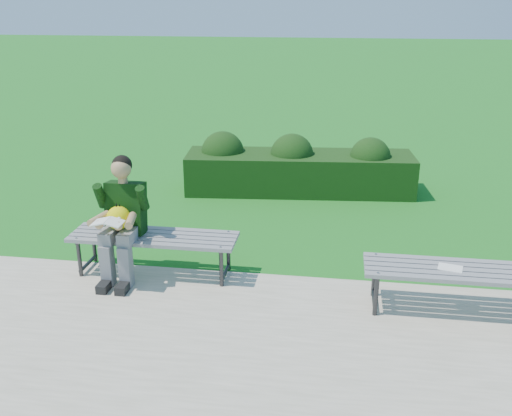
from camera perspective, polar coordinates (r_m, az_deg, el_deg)
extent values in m
plane|color=#307C1D|center=(6.27, 2.98, -6.90)|extent=(80.00, 80.00, 0.00)
cube|color=#A69D8C|center=(4.79, 0.81, -16.31)|extent=(30.00, 3.50, 0.02)
cube|color=#104211|center=(8.93, 4.35, 3.54)|extent=(3.55, 1.19, 0.60)
sphere|color=#104211|center=(9.04, -3.36, 5.54)|extent=(0.73, 0.73, 0.68)
sphere|color=#104211|center=(8.89, 3.60, 5.29)|extent=(0.73, 0.73, 0.67)
sphere|color=#104211|center=(8.90, 11.33, 4.96)|extent=(0.68, 0.68, 0.62)
cube|color=slate|center=(6.05, -10.83, -3.61)|extent=(1.80, 0.08, 0.04)
cube|color=slate|center=(6.14, -10.52, -3.22)|extent=(1.80, 0.08, 0.04)
cube|color=slate|center=(6.23, -10.22, -2.85)|extent=(1.80, 0.09, 0.04)
cube|color=slate|center=(6.32, -9.93, -2.48)|extent=(1.80, 0.09, 0.04)
cube|color=slate|center=(6.41, -9.64, -2.13)|extent=(1.80, 0.09, 0.04)
cylinder|color=#2D2D30|center=(6.45, -17.24, -4.86)|extent=(0.04, 0.04, 0.41)
cylinder|color=#2D2D30|center=(6.76, -15.90, -3.53)|extent=(0.04, 0.04, 0.41)
cylinder|color=#2D2D30|center=(6.53, -16.71, -2.71)|extent=(0.04, 0.42, 0.04)
cylinder|color=#2D2D30|center=(6.66, -16.43, -5.31)|extent=(0.04, 0.42, 0.04)
cylinder|color=gray|center=(6.33, -17.54, -2.88)|extent=(0.02, 0.02, 0.01)
cylinder|color=gray|center=(6.68, -16.04, -1.51)|extent=(0.02, 0.02, 0.01)
cylinder|color=#2D2D30|center=(5.96, -3.49, -6.02)|extent=(0.04, 0.04, 0.41)
cylinder|color=#2D2D30|center=(6.30, -2.78, -4.51)|extent=(0.04, 0.04, 0.41)
cylinder|color=#2D2D30|center=(6.05, -3.15, -3.68)|extent=(0.04, 0.42, 0.04)
cylinder|color=#2D2D30|center=(6.19, -3.10, -6.46)|extent=(0.04, 0.42, 0.04)
cylinder|color=gray|center=(5.84, -3.57, -3.91)|extent=(0.02, 0.02, 0.01)
cylinder|color=gray|center=(6.21, -2.79, -2.36)|extent=(0.02, 0.02, 0.01)
cube|color=slate|center=(5.55, 20.20, -6.86)|extent=(1.80, 0.08, 0.04)
cube|color=slate|center=(5.64, 20.00, -6.38)|extent=(1.80, 0.08, 0.04)
cube|color=slate|center=(5.73, 19.82, -5.92)|extent=(1.80, 0.08, 0.04)
cube|color=slate|center=(5.82, 19.64, -5.48)|extent=(1.80, 0.08, 0.04)
cube|color=slate|center=(5.91, 19.46, -5.05)|extent=(1.80, 0.08, 0.04)
cylinder|color=#2D2D30|center=(5.55, 11.91, -8.57)|extent=(0.04, 0.04, 0.41)
cylinder|color=#2D2D30|center=(5.89, 11.73, -6.80)|extent=(0.04, 0.04, 0.41)
cylinder|color=#2D2D30|center=(5.64, 11.95, -6.02)|extent=(0.04, 0.42, 0.04)
cylinder|color=#2D2D30|center=(5.79, 11.72, -8.93)|extent=(0.04, 0.42, 0.04)
cylinder|color=gray|center=(5.42, 12.11, -6.35)|extent=(0.02, 0.02, 0.01)
cylinder|color=gray|center=(5.80, 11.90, -4.53)|extent=(0.02, 0.02, 0.01)
cube|color=slate|center=(6.20, -14.24, -2.44)|extent=(0.14, 0.42, 0.13)
cube|color=slate|center=(6.13, -12.51, -2.57)|extent=(0.14, 0.42, 0.13)
cube|color=slate|center=(6.16, -14.63, -5.57)|extent=(0.12, 0.13, 0.45)
cube|color=slate|center=(6.09, -12.89, -5.73)|extent=(0.12, 0.13, 0.45)
cube|color=black|center=(6.16, -14.84, -7.47)|extent=(0.11, 0.26, 0.09)
cube|color=black|center=(6.09, -13.09, -7.66)|extent=(0.11, 0.26, 0.09)
cube|color=black|center=(6.26, -12.88, 0.01)|extent=(0.40, 0.30, 0.59)
cylinder|color=tan|center=(6.14, -13.18, 2.75)|extent=(0.10, 0.10, 0.08)
sphere|color=tan|center=(6.08, -13.34, 3.86)|extent=(0.21, 0.21, 0.21)
sphere|color=black|center=(6.10, -13.26, 4.21)|extent=(0.21, 0.21, 0.21)
cylinder|color=black|center=(6.20, -15.30, 1.19)|extent=(0.10, 0.21, 0.30)
cylinder|color=black|center=(6.04, -11.29, 1.00)|extent=(0.10, 0.21, 0.30)
cylinder|color=tan|center=(6.05, -15.44, -1.04)|extent=(0.14, 0.31, 0.08)
cylinder|color=tan|center=(5.92, -12.42, -1.23)|extent=(0.14, 0.31, 0.08)
sphere|color=tan|center=(5.89, -15.42, -1.64)|extent=(0.09, 0.09, 0.09)
sphere|color=tan|center=(5.81, -13.61, -1.76)|extent=(0.09, 0.09, 0.09)
sphere|color=yellow|center=(6.08, -13.59, -0.97)|extent=(0.25, 0.25, 0.25)
cone|color=orange|center=(5.98, -13.98, -1.41)|extent=(0.07, 0.07, 0.07)
cone|color=black|center=(6.05, -13.78, 0.22)|extent=(0.03, 0.05, 0.08)
cone|color=black|center=(6.05, -13.48, 0.20)|extent=(0.03, 0.04, 0.07)
sphere|color=white|center=(6.00, -14.35, -1.01)|extent=(0.05, 0.05, 0.05)
sphere|color=white|center=(5.96, -13.55, -1.06)|extent=(0.05, 0.05, 0.05)
cube|color=white|center=(5.84, -15.31, -1.31)|extent=(0.15, 0.20, 0.05)
cube|color=white|center=(5.78, -13.95, -1.40)|extent=(0.15, 0.20, 0.05)
cube|color=white|center=(5.70, 18.86, -5.69)|extent=(0.25, 0.21, 0.01)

